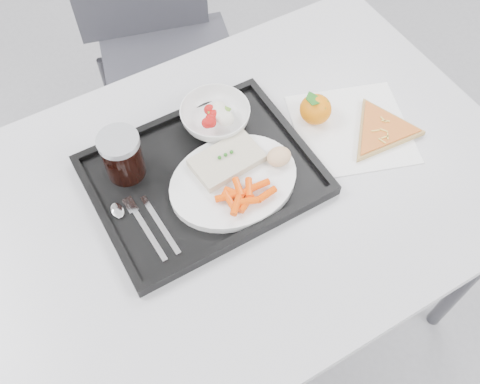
{
  "coord_description": "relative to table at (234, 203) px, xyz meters",
  "views": [
    {
      "loc": [
        -0.29,
        -0.23,
        1.68
      ],
      "look_at": [
        -0.0,
        0.27,
        0.77
      ],
      "focal_mm": 40.0,
      "sensor_mm": 36.0,
      "label": 1
    }
  ],
  "objects": [
    {
      "name": "room",
      "position": [
        0.0,
        -0.3,
        0.72
      ],
      "size": [
        6.04,
        7.04,
        2.84
      ],
      "color": "gray",
      "rests_on": "ground"
    },
    {
      "name": "table",
      "position": [
        0.0,
        0.0,
        0.0
      ],
      "size": [
        1.2,
        0.8,
        0.75
      ],
      "color": "silver",
      "rests_on": "ground"
    },
    {
      "name": "chair",
      "position": [
        0.15,
        0.74,
        -0.15
      ],
      "size": [
        0.52,
        0.52,
        0.93
      ],
      "color": "#34343B",
      "rests_on": "ground"
    },
    {
      "name": "tray",
      "position": [
        -0.04,
        0.05,
        0.08
      ],
      "size": [
        0.45,
        0.35,
        0.03
      ],
      "color": "black",
      "rests_on": "table"
    },
    {
      "name": "dinner_plate",
      "position": [
        -0.0,
        -0.0,
        0.09
      ],
      "size": [
        0.27,
        0.27,
        0.02
      ],
      "color": "white",
      "rests_on": "tray"
    },
    {
      "name": "fish_fillet",
      "position": [
        0.01,
        0.04,
        0.11
      ],
      "size": [
        0.15,
        0.1,
        0.03
      ],
      "color": "beige",
      "rests_on": "dinner_plate"
    },
    {
      "name": "bread_roll",
      "position": [
        0.1,
        -0.01,
        0.12
      ],
      "size": [
        0.07,
        0.06,
        0.03
      ],
      "color": "tan",
      "rests_on": "dinner_plate"
    },
    {
      "name": "salad_bowl",
      "position": [
        0.04,
        0.16,
        0.11
      ],
      "size": [
        0.15,
        0.15,
        0.05
      ],
      "color": "white",
      "rests_on": "tray"
    },
    {
      "name": "cola_glass",
      "position": [
        -0.18,
        0.14,
        0.14
      ],
      "size": [
        0.08,
        0.08,
        0.11
      ],
      "color": "black",
      "rests_on": "tray"
    },
    {
      "name": "cutlery",
      "position": [
        -0.2,
        0.02,
        0.08
      ],
      "size": [
        0.08,
        0.17,
        0.01
      ],
      "color": "silver",
      "rests_on": "tray"
    },
    {
      "name": "napkin",
      "position": [
        0.3,
        0.0,
        0.07
      ],
      "size": [
        0.32,
        0.31,
        0.0
      ],
      "color": "white",
      "rests_on": "table"
    },
    {
      "name": "tangerine",
      "position": [
        0.25,
        0.07,
        0.1
      ],
      "size": [
        0.09,
        0.09,
        0.07
      ],
      "color": "#FF8500",
      "rests_on": "napkin"
    },
    {
      "name": "pizza_slice",
      "position": [
        0.35,
        -0.04,
        0.08
      ],
      "size": [
        0.27,
        0.27,
        0.02
      ],
      "color": "tan",
      "rests_on": "napkin"
    },
    {
      "name": "carrot_pile",
      "position": [
        -0.01,
        -0.05,
        0.11
      ],
      "size": [
        0.12,
        0.08,
        0.02
      ],
      "color": "#FF4B06",
      "rests_on": "dinner_plate"
    },
    {
      "name": "salad_contents",
      "position": [
        0.05,
        0.15,
        0.12
      ],
      "size": [
        0.07,
        0.07,
        0.03
      ],
      "color": "#AD100E",
      "rests_on": "salad_bowl"
    }
  ]
}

